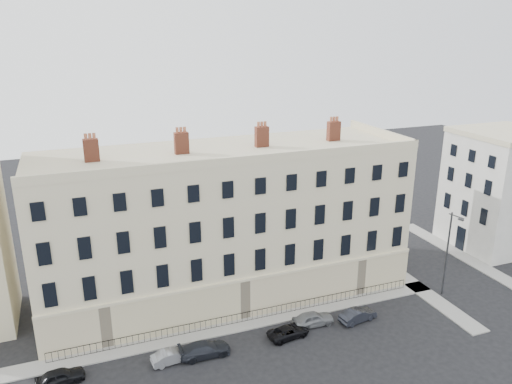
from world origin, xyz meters
TOP-DOWN VIEW (x-y plane):
  - ground at (0.00, 0.00)m, footprint 160.00×160.00m
  - terrace at (-5.97, 11.97)m, footprint 36.22×12.22m
  - adjacent_building at (29.00, 11.00)m, footprint 10.00×10.00m
  - pavement_terrace at (-10.00, 5.00)m, footprint 48.00×2.00m
  - pavement_east_return at (13.00, 8.00)m, footprint 2.00×24.00m
  - pavement_adjacent at (23.00, 10.00)m, footprint 2.00×20.00m
  - railings at (-6.00, 5.40)m, footprint 35.00×0.04m
  - car_a at (-22.37, 2.50)m, footprint 3.82×1.94m
  - car_b at (-13.78, 2.01)m, footprint 3.54×1.55m
  - car_c at (-11.06, 1.86)m, footprint 4.39×1.85m
  - car_d at (-3.41, 1.82)m, footprint 4.02×2.25m
  - car_e at (-0.51, 2.72)m, footprint 3.95×1.67m
  - car_f at (3.71, 1.82)m, footprint 3.92×1.91m
  - streetlamp at (14.53, 2.95)m, footprint 0.54×1.93m

SIDE VIEW (x-z plane):
  - ground at x=0.00m, z-range 0.00..0.00m
  - pavement_terrace at x=-10.00m, z-range 0.00..0.12m
  - pavement_east_return at x=13.00m, z-range 0.00..0.12m
  - pavement_adjacent at x=23.00m, z-range 0.00..0.12m
  - car_d at x=-3.41m, z-range 0.00..1.06m
  - railings at x=-6.00m, z-range 0.07..1.03m
  - car_b at x=-13.78m, z-range 0.00..1.13m
  - car_f at x=3.71m, z-range 0.00..1.24m
  - car_a at x=-22.37m, z-range 0.00..1.25m
  - car_c at x=-11.06m, z-range 0.00..1.26m
  - car_e at x=-0.51m, z-range 0.00..1.33m
  - streetlamp at x=14.53m, z-range 0.49..9.48m
  - adjacent_building at x=29.00m, z-range 0.00..14.00m
  - terrace at x=-5.97m, z-range -1.00..16.00m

